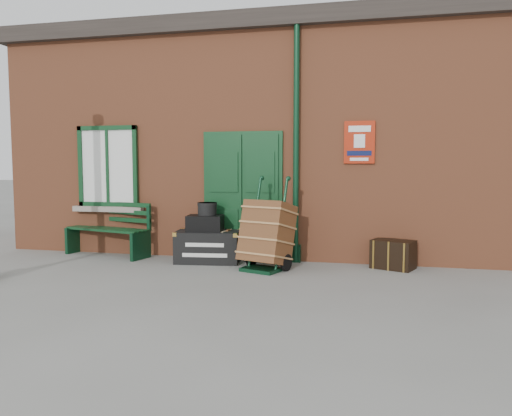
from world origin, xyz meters
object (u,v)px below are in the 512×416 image
(bench, at_px, (110,228))
(houdini_trunk, at_px, (208,247))
(dark_trunk, at_px, (393,254))
(porter_trolley, at_px, (267,234))

(bench, bearing_deg, houdini_trunk, 7.35)
(bench, height_order, houdini_trunk, bench)
(bench, relative_size, dark_trunk, 2.67)
(porter_trolley, height_order, dark_trunk, porter_trolley)
(houdini_trunk, bearing_deg, porter_trolley, -25.11)
(bench, bearing_deg, dark_trunk, 13.36)
(porter_trolley, xyz_separation_m, dark_trunk, (1.98, 0.52, -0.33))
(bench, xyz_separation_m, porter_trolley, (3.11, -0.60, 0.05))
(houdini_trunk, relative_size, porter_trolley, 0.74)
(bench, distance_m, dark_trunk, 5.10)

